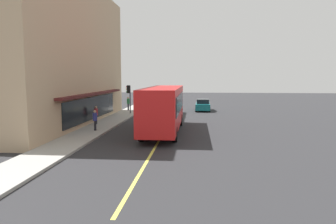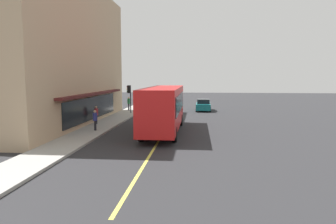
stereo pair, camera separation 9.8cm
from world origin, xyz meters
TOP-DOWN VIEW (x-y plane):
  - ground at (0.00, 0.00)m, footprint 120.00×120.00m
  - sidewalk at (0.00, 5.64)m, footprint 80.00×2.52m
  - lane_centre_stripe at (0.00, 0.00)m, footprint 36.00×0.16m
  - storefront_building at (0.80, 11.15)m, footprint 22.20×9.12m
  - bus at (-2.89, 0.02)m, footprint 11.14×2.63m
  - traffic_light at (8.46, 5.22)m, footprint 0.30×0.52m
  - car_teal at (13.01, -3.35)m, footprint 4.34×1.93m
  - pedestrian_waiting at (11.54, 5.98)m, footprint 0.34×0.34m
  - pedestrian_near_storefront at (-3.37, 5.33)m, footprint 0.34×0.34m
  - pedestrian_mid_block at (-0.04, 6.34)m, footprint 0.34×0.34m

SIDE VIEW (x-z plane):
  - ground at x=0.00m, z-range 0.00..0.00m
  - lane_centre_stripe at x=0.00m, z-range 0.00..0.01m
  - sidewalk at x=0.00m, z-range 0.00..0.15m
  - car_teal at x=13.01m, z-range -0.02..1.50m
  - pedestrian_mid_block at x=-0.04m, z-range 0.30..1.88m
  - pedestrian_near_storefront at x=-3.37m, z-range 0.30..1.88m
  - pedestrian_waiting at x=11.54m, z-range 0.32..1.99m
  - bus at x=-2.89m, z-range 0.24..3.74m
  - traffic_light at x=8.46m, z-range 0.93..4.13m
  - storefront_building at x=0.80m, z-range -0.01..12.73m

